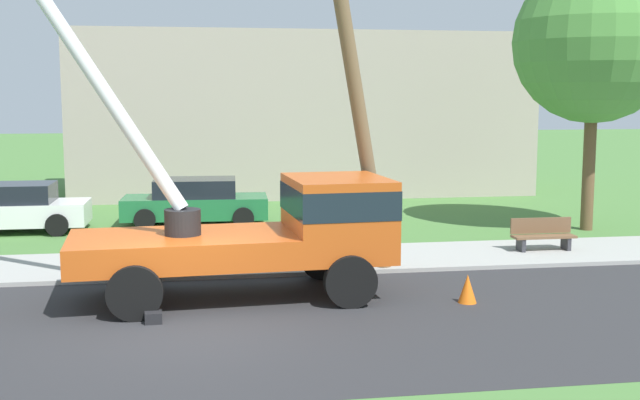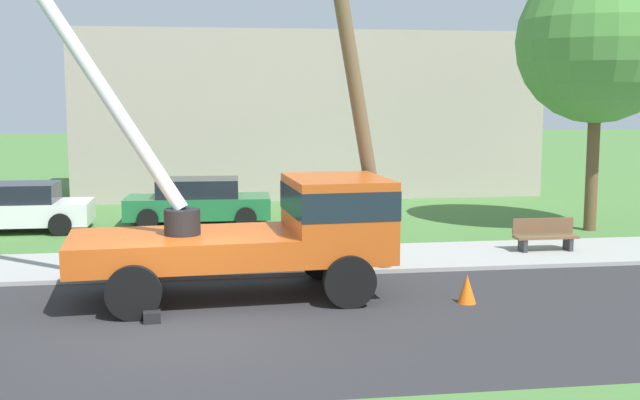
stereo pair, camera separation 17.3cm
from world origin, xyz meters
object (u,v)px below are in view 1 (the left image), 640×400
(parked_sedan_green, at_px, (195,202))
(park_bench, at_px, (543,236))
(roadside_tree_near, at_px, (594,43))
(parked_sedan_white, at_px, (10,208))
(utility_truck, at_px, (274,226))
(leaning_utility_pole, at_px, (352,68))
(traffic_cone_ahead, at_px, (468,289))
(traffic_cone_curbside, at_px, (352,269))

(parked_sedan_green, bearing_deg, park_bench, -34.82)
(roadside_tree_near, bearing_deg, parked_sedan_white, 172.32)
(utility_truck, xyz_separation_m, leaning_utility_pole, (1.83, 1.35, 3.14))
(parked_sedan_green, distance_m, park_bench, 10.51)
(parked_sedan_green, bearing_deg, traffic_cone_ahead, -63.49)
(parked_sedan_green, relative_size, park_bench, 2.80)
(parked_sedan_white, height_order, parked_sedan_green, same)
(utility_truck, xyz_separation_m, traffic_cone_curbside, (1.75, 0.87, -1.13))
(traffic_cone_curbside, xyz_separation_m, roadside_tree_near, (8.21, 5.43, 5.19))
(leaning_utility_pole, relative_size, parked_sedan_green, 1.98)
(utility_truck, relative_size, traffic_cone_curbside, 12.33)
(traffic_cone_ahead, distance_m, parked_sedan_white, 14.32)
(roadside_tree_near, bearing_deg, parked_sedan_green, 166.27)
(parked_sedan_green, relative_size, roadside_tree_near, 0.57)
(traffic_cone_ahead, height_order, park_bench, park_bench)
(leaning_utility_pole, height_order, parked_sedan_green, leaning_utility_pole)
(traffic_cone_ahead, distance_m, parked_sedan_green, 11.51)
(traffic_cone_curbside, bearing_deg, roadside_tree_near, 33.50)
(park_bench, bearing_deg, traffic_cone_ahead, -129.13)
(traffic_cone_ahead, relative_size, traffic_cone_curbside, 1.00)
(leaning_utility_pole, xyz_separation_m, parked_sedan_green, (-3.35, 7.76, -3.84))
(parked_sedan_white, relative_size, roadside_tree_near, 0.56)
(utility_truck, relative_size, parked_sedan_white, 1.56)
(traffic_cone_ahead, xyz_separation_m, traffic_cone_curbside, (-1.87, 2.06, 0.00))
(traffic_cone_ahead, relative_size, parked_sedan_white, 0.13)
(utility_truck, height_order, traffic_cone_curbside, utility_truck)
(traffic_cone_ahead, bearing_deg, parked_sedan_green, 116.51)
(traffic_cone_curbside, distance_m, parked_sedan_green, 8.87)
(utility_truck, xyz_separation_m, roadside_tree_near, (9.96, 6.31, 4.07))
(park_bench, bearing_deg, parked_sedan_white, 158.64)
(parked_sedan_green, bearing_deg, leaning_utility_pole, -66.69)
(traffic_cone_curbside, bearing_deg, parked_sedan_white, 138.18)
(parked_sedan_green, height_order, roadside_tree_near, roadside_tree_near)
(parked_sedan_white, distance_m, parked_sedan_green, 5.36)
(leaning_utility_pole, bearing_deg, roadside_tree_near, 31.40)
(traffic_cone_curbside, xyz_separation_m, parked_sedan_green, (-3.27, 8.23, 0.43))
(utility_truck, xyz_separation_m, parked_sedan_green, (-1.51, 9.11, -0.70))
(traffic_cone_curbside, height_order, parked_sedan_green, parked_sedan_green)
(traffic_cone_curbside, bearing_deg, leaning_utility_pole, 80.44)
(utility_truck, distance_m, roadside_tree_near, 12.47)
(park_bench, xyz_separation_m, roadside_tree_near, (2.85, 3.20, 5.01))
(parked_sedan_green, xyz_separation_m, roadside_tree_near, (11.47, -2.80, 4.76))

